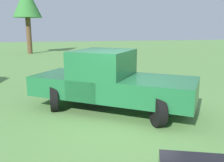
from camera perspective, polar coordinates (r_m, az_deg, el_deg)
The scene contains 3 objects.
ground_plane at distance 6.99m, azimuth 2.62°, elevation -8.47°, with size 80.00×80.00×0.00m, color #5B8C47.
pickup_truck at distance 7.45m, azimuth -0.90°, elevation 0.38°, with size 4.29×5.08×1.82m.
tree_back_left at distance 25.39m, azimuth -19.15°, elevation 16.76°, with size 2.66×2.66×6.32m.
Camera 1 is at (-6.32, 1.69, 2.47)m, focal length 39.50 mm.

